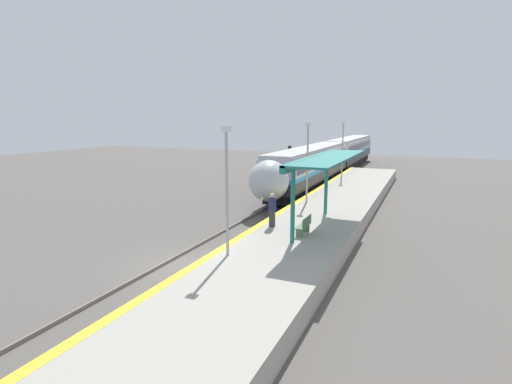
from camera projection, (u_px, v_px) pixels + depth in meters
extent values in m
plane|color=#56514C|center=(181.00, 265.00, 18.04)|extent=(120.00, 120.00, 0.00)
cube|color=slate|center=(168.00, 262.00, 18.31)|extent=(0.08, 90.00, 0.15)
cube|color=slate|center=(195.00, 266.00, 17.75)|extent=(0.08, 90.00, 0.15)
cube|color=black|center=(310.00, 183.00, 37.10)|extent=(2.49, 17.34, 0.83)
cube|color=#28282D|center=(311.00, 174.00, 36.94)|extent=(2.83, 18.84, 0.90)
cube|color=#198CBF|center=(311.00, 167.00, 36.83)|extent=(2.84, 18.84, 0.31)
cube|color=#B2B7BC|center=(311.00, 158.00, 36.67)|extent=(2.83, 18.84, 1.37)
cube|color=black|center=(311.00, 159.00, 36.69)|extent=(2.86, 17.34, 0.75)
cube|color=#9E9EA3|center=(311.00, 149.00, 36.52)|extent=(2.55, 18.84, 0.30)
cylinder|color=black|center=(277.00, 197.00, 31.15)|extent=(0.12, 0.92, 0.92)
cylinder|color=black|center=(295.00, 199.00, 30.59)|extent=(0.12, 0.92, 0.92)
cylinder|color=black|center=(286.00, 193.00, 33.13)|extent=(0.12, 0.92, 0.92)
cylinder|color=black|center=(303.00, 194.00, 32.57)|extent=(0.12, 0.92, 0.92)
cylinder|color=black|center=(316.00, 177.00, 41.69)|extent=(0.12, 0.92, 0.92)
cylinder|color=black|center=(330.00, 178.00, 41.12)|extent=(0.12, 0.92, 0.92)
cylinder|color=black|center=(321.00, 175.00, 43.67)|extent=(0.12, 0.92, 0.92)
cylinder|color=black|center=(334.00, 175.00, 43.11)|extent=(0.12, 0.92, 0.92)
ellipsoid|color=#B2B7BC|center=(269.00, 181.00, 27.32)|extent=(2.71, 3.22, 2.84)
ellipsoid|color=black|center=(267.00, 175.00, 26.87)|extent=(1.98, 1.88, 1.44)
sphere|color=#F9F4CC|center=(262.00, 199.00, 26.42)|extent=(0.24, 0.24, 0.24)
cube|color=black|center=(350.00, 162.00, 54.81)|extent=(2.49, 17.34, 0.83)
cube|color=#28282D|center=(350.00, 156.00, 54.66)|extent=(2.83, 18.84, 0.90)
cube|color=#198CBF|center=(350.00, 151.00, 54.55)|extent=(2.84, 18.84, 0.31)
cube|color=#B2B7BC|center=(350.00, 145.00, 54.39)|extent=(2.83, 18.84, 1.37)
cube|color=black|center=(350.00, 145.00, 54.40)|extent=(2.86, 17.34, 0.75)
cube|color=#9E9EA3|center=(351.00, 139.00, 54.24)|extent=(2.55, 18.84, 0.30)
cylinder|color=black|center=(333.00, 169.00, 48.87)|extent=(0.12, 0.92, 0.92)
cylinder|color=black|center=(345.00, 169.00, 48.30)|extent=(0.12, 0.92, 0.92)
cylinder|color=black|center=(337.00, 167.00, 50.85)|extent=(0.12, 0.92, 0.92)
cylinder|color=black|center=(348.00, 167.00, 50.29)|extent=(0.12, 0.92, 0.92)
cylinder|color=black|center=(351.00, 160.00, 59.40)|extent=(0.12, 0.92, 0.92)
cylinder|color=black|center=(360.00, 160.00, 58.84)|extent=(0.12, 0.92, 0.92)
cylinder|color=black|center=(353.00, 158.00, 61.39)|extent=(0.12, 0.92, 0.92)
cylinder|color=black|center=(363.00, 159.00, 60.83)|extent=(0.12, 0.92, 0.92)
cube|color=#9E998E|center=(268.00, 269.00, 16.30)|extent=(5.02, 64.00, 0.96)
cube|color=yellow|center=(218.00, 251.00, 17.11)|extent=(0.40, 64.00, 0.01)
cube|color=#4C6B4C|center=(299.00, 233.00, 19.03)|extent=(0.36, 0.06, 0.42)
cube|color=#4C6B4C|center=(306.00, 227.00, 19.99)|extent=(0.36, 0.06, 0.42)
cube|color=#4C6B4C|center=(303.00, 226.00, 19.47)|extent=(0.44, 1.42, 0.03)
cube|color=#4C6B4C|center=(307.00, 221.00, 19.35)|extent=(0.04, 1.42, 0.44)
cube|color=#333338|center=(272.00, 219.00, 20.87)|extent=(0.28, 0.20, 0.87)
cube|color=navy|center=(272.00, 204.00, 20.73)|extent=(0.36, 0.22, 0.69)
sphere|color=beige|center=(272.00, 195.00, 20.64)|extent=(0.24, 0.24, 0.24)
cylinder|color=#59595E|center=(289.00, 170.00, 38.73)|extent=(0.14, 0.14, 3.24)
cube|color=black|center=(290.00, 149.00, 38.37)|extent=(0.28, 0.20, 0.70)
sphere|color=#1ED833|center=(289.00, 148.00, 38.24)|extent=(0.14, 0.14, 0.14)
sphere|color=#330A0A|center=(289.00, 151.00, 38.30)|extent=(0.14, 0.14, 0.14)
cylinder|color=#9E9EA3|center=(227.00, 195.00, 16.12)|extent=(0.12, 0.12, 5.08)
cube|color=silver|center=(226.00, 129.00, 15.63)|extent=(0.36, 0.20, 0.24)
cylinder|color=#9E9EA3|center=(307.00, 165.00, 26.52)|extent=(0.12, 0.12, 5.08)
cube|color=silver|center=(308.00, 124.00, 26.04)|extent=(0.36, 0.20, 0.24)
cylinder|color=#9E9EA3|center=(342.00, 152.00, 36.93)|extent=(0.12, 0.12, 5.08)
cube|color=silver|center=(344.00, 123.00, 36.44)|extent=(0.36, 0.20, 0.24)
cylinder|color=#1E6B66|center=(293.00, 206.00, 17.97)|extent=(0.20, 0.20, 3.42)
cylinder|color=#1E6B66|center=(326.00, 185.00, 23.65)|extent=(0.20, 0.20, 3.42)
cube|color=#1E6B66|center=(313.00, 159.00, 20.48)|extent=(0.24, 9.30, 0.36)
cube|color=#1E6B66|center=(330.00, 158.00, 20.11)|extent=(2.00, 9.30, 0.10)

